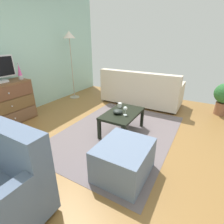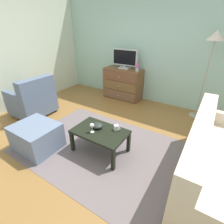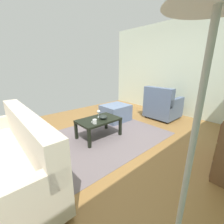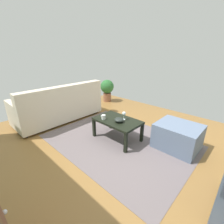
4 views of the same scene
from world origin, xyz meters
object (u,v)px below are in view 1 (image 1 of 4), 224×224
at_px(coffee_table, 122,115).
at_px(couch_large, 140,91).
at_px(dresser, 5,104).
at_px(ottoman, 124,160).
at_px(standing_lamp, 70,42).
at_px(potted_plant, 224,96).
at_px(wine_glass, 125,109).
at_px(lava_lamp, 20,72).
at_px(mug, 120,105).
at_px(bowl_decorative, 118,111).

xyz_separation_m(coffee_table, couch_large, (1.60, 0.27, -0.01)).
bearing_deg(dresser, ottoman, -92.82).
distance_m(standing_lamp, potted_plant, 3.97).
distance_m(coffee_table, wine_glass, 0.21).
xyz_separation_m(lava_lamp, standing_lamp, (1.54, -0.01, 0.56)).
bearing_deg(standing_lamp, ottoman, -128.36).
bearing_deg(mug, wine_glass, -138.83).
bearing_deg(coffee_table, lava_lamp, 100.36).
relative_size(dresser, coffee_table, 1.22).
bearing_deg(lava_lamp, mug, -73.25).
height_order(coffee_table, standing_lamp, standing_lamp).
height_order(lava_lamp, potted_plant, lava_lamp).
height_order(wine_glass, couch_large, couch_large).
bearing_deg(potted_plant, mug, 133.45).
height_order(wine_glass, bowl_decorative, wine_glass).
relative_size(dresser, lava_lamp, 3.16).
xyz_separation_m(coffee_table, ottoman, (-0.95, -0.50, -0.13)).
xyz_separation_m(couch_large, ottoman, (-2.55, -0.76, -0.12)).
bearing_deg(standing_lamp, lava_lamp, 179.81).
bearing_deg(potted_plant, wine_glass, 142.30).
distance_m(couch_large, ottoman, 2.66).
xyz_separation_m(couch_large, potted_plant, (0.27, -1.87, 0.10)).
height_order(dresser, wine_glass, dresser).
height_order(lava_lamp, standing_lamp, standing_lamp).
xyz_separation_m(mug, bowl_decorative, (-0.29, -0.11, -0.00)).
height_order(wine_glass, potted_plant, potted_plant).
height_order(lava_lamp, wine_glass, lava_lamp).
relative_size(coffee_table, mug, 7.47).
height_order(wine_glass, mug, wine_glass).
xyz_separation_m(dresser, wine_glass, (0.74, -2.29, 0.10)).
height_order(mug, standing_lamp, standing_lamp).
xyz_separation_m(dresser, mug, (1.02, -2.04, 0.03)).
bearing_deg(mug, standing_lamp, 64.76).
bearing_deg(bowl_decorative, wine_glass, -87.96).
distance_m(bowl_decorative, couch_large, 1.70).
bearing_deg(standing_lamp, potted_plant, -79.10).
height_order(lava_lamp, mug, lava_lamp).
bearing_deg(ottoman, mug, 29.49).
height_order(ottoman, standing_lamp, standing_lamp).
bearing_deg(ottoman, dresser, 87.18).
bearing_deg(dresser, standing_lamp, -1.41).
relative_size(bowl_decorative, couch_large, 0.08).
xyz_separation_m(bowl_decorative, potted_plant, (1.95, -1.65, -0.00)).
xyz_separation_m(wine_glass, standing_lamp, (1.22, 2.24, 1.02)).
height_order(lava_lamp, ottoman, lava_lamp).
bearing_deg(mug, dresser, 116.59).
distance_m(wine_glass, ottoman, 1.00).
bearing_deg(couch_large, potted_plant, -81.82).
height_order(couch_large, ottoman, couch_large).
distance_m(dresser, potted_plant, 4.65).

